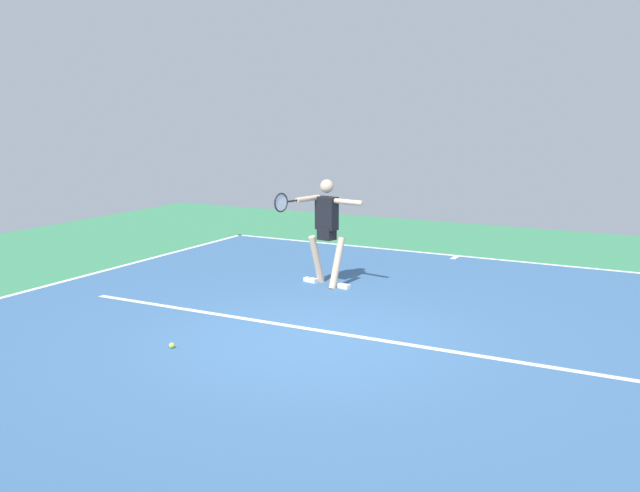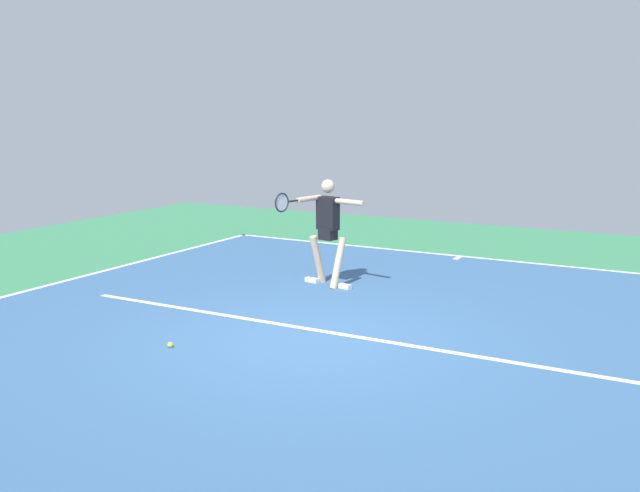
% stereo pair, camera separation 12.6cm
% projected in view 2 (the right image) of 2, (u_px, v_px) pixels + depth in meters
% --- Properties ---
extents(ground_plane, '(19.95, 19.95, 0.00)m').
position_uv_depth(ground_plane, '(310.00, 340.00, 8.71)').
color(ground_plane, '#388456').
extents(court_surface, '(10.19, 11.86, 0.00)m').
position_uv_depth(court_surface, '(310.00, 340.00, 8.71)').
color(court_surface, '#38608E').
rests_on(court_surface, ground_plane).
extents(court_line_baseline_near, '(10.19, 0.10, 0.01)m').
position_uv_depth(court_line_baseline_near, '(461.00, 256.00, 13.78)').
color(court_line_baseline_near, white).
rests_on(court_line_baseline_near, ground_plane).
extents(court_line_sideline_right, '(0.10, 11.86, 0.01)m').
position_uv_depth(court_line_sideline_right, '(26.00, 291.00, 11.09)').
color(court_line_sideline_right, white).
rests_on(court_line_sideline_right, ground_plane).
extents(court_line_service, '(7.64, 0.10, 0.01)m').
position_uv_depth(court_line_service, '(325.00, 332.00, 9.05)').
color(court_line_service, white).
rests_on(court_line_service, ground_plane).
extents(court_line_centre_mark, '(0.10, 0.30, 0.01)m').
position_uv_depth(court_line_centre_mark, '(457.00, 258.00, 13.61)').
color(court_line_centre_mark, white).
rests_on(court_line_centre_mark, ground_plane).
extents(tennis_player, '(1.13, 1.19, 1.71)m').
position_uv_depth(tennis_player, '(327.00, 226.00, 11.27)').
color(tennis_player, beige).
rests_on(tennis_player, ground_plane).
extents(tennis_ball_centre_court, '(0.07, 0.07, 0.07)m').
position_uv_depth(tennis_ball_centre_court, '(170.00, 345.00, 8.44)').
color(tennis_ball_centre_court, '#C6E53D').
rests_on(tennis_ball_centre_court, ground_plane).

